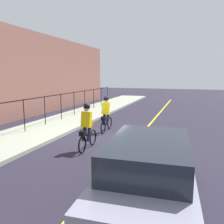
{
  "coord_description": "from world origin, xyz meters",
  "views": [
    {
      "loc": [
        -9.51,
        -3.81,
        2.88
      ],
      "look_at": [
        1.39,
        -0.01,
        1.0
      ],
      "focal_mm": 36.42,
      "sensor_mm": 36.0,
      "label": 1
    }
  ],
  "objects": [
    {
      "name": "patrol_sedan",
      "position": [
        -4.89,
        -3.04,
        0.82
      ],
      "size": [
        4.51,
        2.15,
        1.58
      ],
      "rotation": [
        0.0,
        0.0,
        0.07
      ],
      "color": "gray",
      "rests_on": "ground"
    },
    {
      "name": "cyclist_lead",
      "position": [
        1.17,
        0.24,
        0.91
      ],
      "size": [
        1.71,
        0.37,
        1.83
      ],
      "rotation": [
        0.0,
        0.0,
        0.04
      ],
      "color": "black",
      "rests_on": "ground"
    },
    {
      "name": "building_wall",
      "position": [
        2.0,
        7.0,
        2.94
      ],
      "size": [
        28.0,
        0.8,
        5.88
      ],
      "primitive_type": "cube",
      "color": "#935D50",
      "rests_on": "ground"
    },
    {
      "name": "traffic_cone_near",
      "position": [
        2.35,
        1.67,
        0.33
      ],
      "size": [
        0.36,
        0.36,
        0.66
      ],
      "primitive_type": "cone",
      "color": "#F15003",
      "rests_on": "ground"
    },
    {
      "name": "cyclist_follow",
      "position": [
        -1.77,
        -0.08,
        0.91
      ],
      "size": [
        1.71,
        0.37,
        1.83
      ],
      "rotation": [
        0.0,
        0.0,
        0.04
      ],
      "color": "black",
      "rests_on": "ground"
    },
    {
      "name": "lane_line_centre",
      "position": [
        0.0,
        -1.6,
        0.0
      ],
      "size": [
        36.0,
        0.12,
        0.01
      ],
      "primitive_type": "cube",
      "color": "yellow",
      "rests_on": "ground"
    },
    {
      "name": "sidewalk",
      "position": [
        0.0,
        3.4,
        0.07
      ],
      "size": [
        40.0,
        3.2,
        0.15
      ],
      "primitive_type": "cube",
      "color": "#979D89",
      "rests_on": "ground"
    },
    {
      "name": "iron_fence",
      "position": [
        1.0,
        3.8,
        1.32
      ],
      "size": [
        20.09,
        0.04,
        1.6
      ],
      "color": "black",
      "rests_on": "sidewalk"
    },
    {
      "name": "ground_plane",
      "position": [
        0.0,
        0.0,
        0.0
      ],
      "size": [
        80.0,
        80.0,
        0.0
      ],
      "primitive_type": "plane",
      "color": "#24212F"
    }
  ]
}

